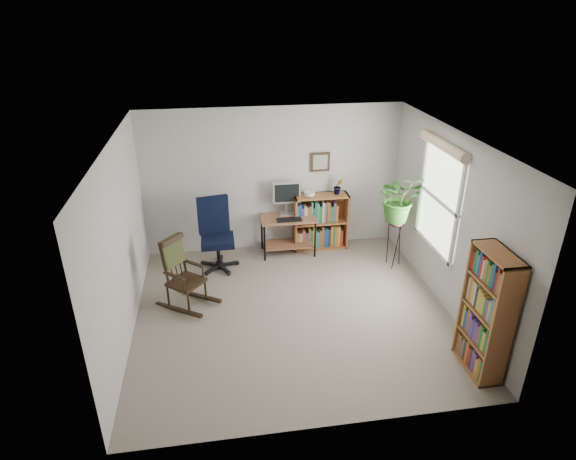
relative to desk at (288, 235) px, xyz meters
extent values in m
cube|color=gray|center=(-0.20, -1.70, -0.32)|extent=(4.20, 4.00, 0.00)
cube|color=silver|center=(-0.20, -1.70, 2.08)|extent=(4.20, 4.00, 0.00)
cube|color=#B7B7B3|center=(-0.20, 0.30, 0.88)|extent=(4.20, 0.00, 2.40)
cube|color=#B7B7B3|center=(-0.20, -3.70, 0.88)|extent=(4.20, 0.00, 2.40)
cube|color=#B7B7B3|center=(-2.30, -1.70, 0.88)|extent=(0.00, 4.00, 2.40)
cube|color=#B7B7B3|center=(1.90, -1.70, 0.88)|extent=(0.00, 4.00, 2.40)
cube|color=black|center=(0.00, -0.12, 0.34)|extent=(0.40, 0.15, 0.02)
imported|color=#316624|center=(1.60, -0.68, 1.19)|extent=(1.69, 1.88, 1.46)
imported|color=#316624|center=(0.85, 0.13, 0.69)|extent=(0.13, 0.24, 0.11)
camera|label=1|loc=(-1.12, -7.09, 3.52)|focal=30.00mm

